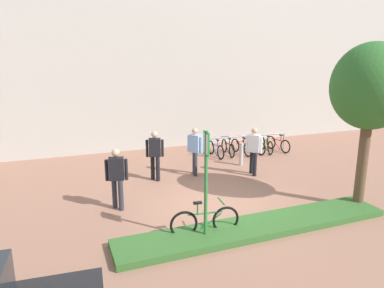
% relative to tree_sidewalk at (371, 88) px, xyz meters
% --- Properties ---
extents(ground_plane, '(60.00, 60.00, 0.00)m').
position_rel_tree_sidewalk_xyz_m(ground_plane, '(-3.72, 1.62, -3.31)').
color(ground_plane, '#936651').
extents(building_facade, '(28.00, 1.20, 10.00)m').
position_rel_tree_sidewalk_xyz_m(building_facade, '(-3.72, 9.20, 1.69)').
color(building_facade, '#B2ADA3').
rests_on(building_facade, ground).
extents(planter_strip, '(7.00, 1.10, 0.16)m').
position_rel_tree_sidewalk_xyz_m(planter_strip, '(-3.37, -0.20, -3.23)').
color(planter_strip, '#336028').
rests_on(planter_strip, ground).
extents(tree_sidewalk, '(2.07, 2.07, 4.49)m').
position_rel_tree_sidewalk_xyz_m(tree_sidewalk, '(0.00, 0.00, 0.00)').
color(tree_sidewalk, brown).
rests_on(tree_sidewalk, ground).
extents(parking_sign_post, '(0.08, 0.36, 2.55)m').
position_rel_tree_sidewalk_xyz_m(parking_sign_post, '(-4.76, -0.20, -1.65)').
color(parking_sign_post, '#2D7238').
rests_on(parking_sign_post, ground).
extents(bike_at_sign, '(1.68, 0.42, 0.86)m').
position_rel_tree_sidewalk_xyz_m(bike_at_sign, '(-4.67, 0.03, -2.96)').
color(bike_at_sign, black).
rests_on(bike_at_sign, ground).
extents(bike_rack_cluster, '(3.76, 1.73, 0.83)m').
position_rel_tree_sidewalk_xyz_m(bike_rack_cluster, '(0.05, 6.19, -2.96)').
color(bike_rack_cluster, '#99999E').
rests_on(bike_rack_cluster, ground).
extents(bollard_steel, '(0.16, 0.16, 0.90)m').
position_rel_tree_sidewalk_xyz_m(bollard_steel, '(-1.10, 4.72, -2.86)').
color(bollard_steel, '#ADADB2').
rests_on(bollard_steel, ground).
extents(person_casual_tan, '(0.45, 0.46, 1.72)m').
position_rel_tree_sidewalk_xyz_m(person_casual_tan, '(-1.28, 3.53, -2.33)').
color(person_casual_tan, black).
rests_on(person_casual_tan, ground).
extents(person_suited_dark, '(0.60, 0.37, 1.72)m').
position_rel_tree_sidewalk_xyz_m(person_suited_dark, '(-6.32, 2.28, -2.33)').
color(person_suited_dark, '#2D2D38').
rests_on(person_suited_dark, ground).
extents(person_shirt_blue, '(0.43, 0.50, 1.72)m').
position_rel_tree_sidewalk_xyz_m(person_shirt_blue, '(-3.23, 4.28, -2.33)').
color(person_shirt_blue, '#2D2D38').
rests_on(person_shirt_blue, ground).
extents(person_suited_navy, '(0.59, 0.37, 1.72)m').
position_rel_tree_sidewalk_xyz_m(person_suited_navy, '(-4.71, 4.24, -2.33)').
color(person_suited_navy, black).
rests_on(person_suited_navy, ground).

